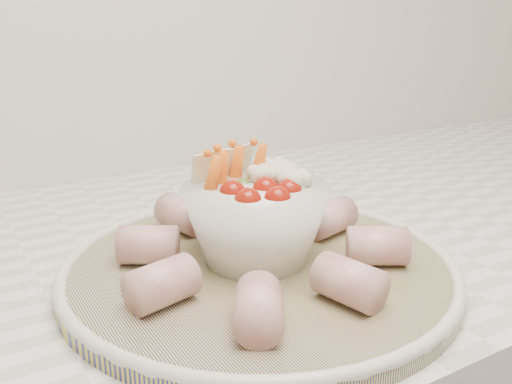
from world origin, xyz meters
TOP-DOWN VIEW (x-y plane):
  - serving_platter at (-0.04, 1.34)m, footprint 0.38×0.38m
  - veggie_bowl at (-0.04, 1.35)m, footprint 0.14×0.14m
  - cured_meat_rolls at (-0.04, 1.34)m, footprint 0.28×0.28m

SIDE VIEW (x-z plane):
  - serving_platter at x=-0.04m, z-range 0.92..0.94m
  - cured_meat_rolls at x=-0.04m, z-range 0.94..0.97m
  - veggie_bowl at x=-0.04m, z-range 0.92..1.03m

